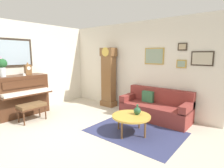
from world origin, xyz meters
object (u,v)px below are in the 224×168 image
Objects in this scene: coffee_table at (131,117)px; mantel_clock at (28,69)px; teacup at (24,75)px; couch at (156,108)px; flower_vase at (2,65)px; piano at (22,95)px; grandfather_clock at (108,79)px; piano_bench at (32,107)px; green_jug at (137,111)px.

mantel_clock is at bearing -167.54° from coffee_table.
teacup is at bearing -163.80° from coffee_table.
couch is 3.95m from mantel_clock.
coffee_table is (-0.00, -1.25, 0.09)m from couch.
flower_vase is 0.60m from teacup.
mantel_clock is 0.71m from flower_vase.
piano is 0.63m from teacup.
grandfather_clock reaches higher than flower_vase.
piano_bench is 2.73m from coffee_table.
piano_bench is 3.41m from couch.
piano_bench is 2.92× the size of green_jug.
grandfather_clock is 1.07× the size of couch.
couch is 4.37m from flower_vase.
coffee_table is at bearing -36.75° from grandfather_clock.
grandfather_clock is 1.98m from couch.
piano_bench is at bearing -155.24° from green_jug.
teacup reaches higher than coffee_table.
piano is 3.51m from green_jug.
grandfather_clock is at bearing 143.25° from coffee_table.
flower_vase reaches higher than green_jug.
green_jug is at bearing 14.63° from mantel_clock.
coffee_table is 7.59× the size of teacup.
grandfather_clock is 2.39m from coffee_table.
piano is 3.95m from couch.
mantel_clock is (0.00, 0.25, 0.76)m from piano.
flower_vase is (-0.73, -0.37, 1.10)m from piano_bench.
piano_bench is 1.84× the size of mantel_clock.
coffee_table is 1.52× the size of flower_vase.
grandfather_clock is 5.34× the size of mantel_clock.
piano is at bearing 174.05° from piano_bench.
piano is 3.79× the size of mantel_clock.
flower_vase is at bearing -104.67° from teacup.
piano is 6.00× the size of green_jug.
piano is at bearing -163.43° from coffee_table.
grandfather_clock reaches higher than teacup.
piano_bench is (0.74, -0.08, -0.20)m from piano.
piano_bench is 1.02m from teacup.
piano is 1.64× the size of coffee_table.
grandfather_clock is at bearing 175.66° from couch.
coffee_table is at bearing 16.20° from teacup.
piano is 3.41m from coffee_table.
piano is at bearing 90.19° from flower_vase.
grandfather_clock is at bearing 63.52° from flower_vase.
piano_bench is 0.80× the size of coffee_table.
piano_bench is 0.37× the size of couch.
piano_bench is at bearing -12.95° from teacup.
grandfather_clock is 2.33m from green_jug.
mantel_clock is 1.58× the size of green_jug.
coffee_table is at bearing -113.82° from green_jug.
flower_vase is 3.80m from green_jug.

